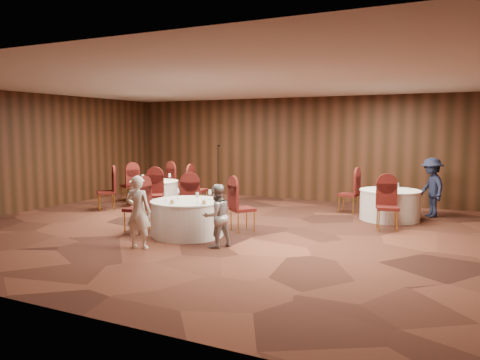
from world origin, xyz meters
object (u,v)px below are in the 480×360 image
at_px(woman_b, 217,216).
at_px(man_c, 431,187).
at_px(table_left, 154,193).
at_px(table_right, 390,205).
at_px(mic_stand, 218,182).
at_px(woman_a, 138,212).
at_px(table_main, 187,218).

relative_size(woman_b, man_c, 0.79).
height_order(table_left, woman_b, woman_b).
relative_size(table_right, woman_b, 1.21).
bearing_deg(man_c, table_right, -76.18).
height_order(mic_stand, man_c, mic_stand).
bearing_deg(woman_b, table_right, 179.29).
bearing_deg(woman_a, mic_stand, -82.79).
bearing_deg(woman_a, table_main, -110.16).
xyz_separation_m(mic_stand, woman_b, (3.07, -5.62, 0.09)).
bearing_deg(table_main, table_left, 136.47).
xyz_separation_m(table_right, man_c, (0.87, 0.84, 0.38)).
distance_m(table_main, table_right, 5.07).
relative_size(table_right, woman_a, 1.06).
bearing_deg(table_left, table_right, 8.26).
xyz_separation_m(woman_a, woman_b, (1.28, 0.69, -0.08)).
xyz_separation_m(table_right, woman_b, (-2.50, -4.23, 0.22)).
bearing_deg(woman_b, mic_stand, -121.50).
distance_m(woman_a, woman_b, 1.46).
height_order(table_right, man_c, man_c).
distance_m(table_right, woman_b, 4.92).
bearing_deg(table_main, woman_a, -101.52).
xyz_separation_m(table_main, table_right, (3.52, 3.65, 0.00)).
xyz_separation_m(table_main, woman_b, (1.02, -0.58, 0.22)).
height_order(table_main, mic_stand, mic_stand).
bearing_deg(man_c, table_main, -74.58).
bearing_deg(table_right, woman_b, -120.54).
relative_size(mic_stand, man_c, 1.13).
bearing_deg(table_right, woman_a, -127.54).
xyz_separation_m(table_main, mic_stand, (-2.05, 5.04, 0.13)).
distance_m(mic_stand, man_c, 6.47).
bearing_deg(mic_stand, table_left, -109.38).
bearing_deg(table_main, table_right, 46.02).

